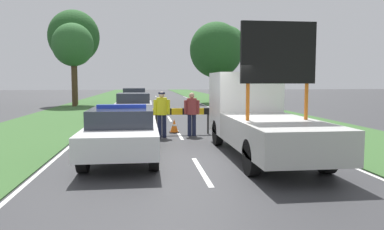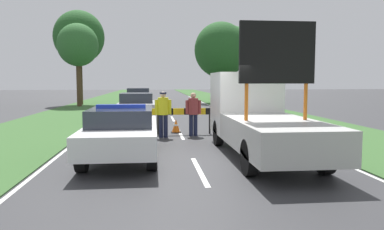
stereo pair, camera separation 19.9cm
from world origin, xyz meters
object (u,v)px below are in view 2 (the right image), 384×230
(roadside_tree_near_right, at_px, (221,50))
(roadside_tree_mid_left, at_px, (78,45))
(police_officer, at_px, (163,110))
(roadside_tree_mid_right, at_px, (232,46))
(roadside_tree_near_left, at_px, (79,37))
(traffic_cone_centre_front, at_px, (176,126))
(queued_car_sedan_silver, at_px, (137,106))
(road_barrier, at_px, (184,113))
(work_truck, at_px, (257,115))
(pedestrian_civilian, at_px, (193,111))
(queued_car_suv_grey, at_px, (139,99))
(police_car, at_px, (122,131))
(traffic_cone_near_police, at_px, (138,131))

(roadside_tree_near_right, bearing_deg, roadside_tree_mid_left, -162.05)
(police_officer, height_order, roadside_tree_mid_left, roadside_tree_mid_left)
(roadside_tree_mid_right, bearing_deg, roadside_tree_near_left, -164.28)
(roadside_tree_near_left, bearing_deg, traffic_cone_centre_front, -68.61)
(police_officer, bearing_deg, queued_car_sedan_silver, -53.03)
(road_barrier, bearing_deg, roadside_tree_mid_right, 65.91)
(work_truck, height_order, pedestrian_civilian, work_truck)
(road_barrier, distance_m, roadside_tree_near_left, 21.12)
(work_truck, height_order, queued_car_suv_grey, work_truck)
(roadside_tree_near_left, xyz_separation_m, roadside_tree_near_right, (12.87, 1.90, -0.84))
(queued_car_suv_grey, bearing_deg, roadside_tree_near_left, -51.85)
(police_officer, xyz_separation_m, pedestrian_civilian, (1.16, 0.28, -0.04))
(queued_car_sedan_silver, bearing_deg, queued_car_suv_grey, -88.53)
(police_car, distance_m, traffic_cone_near_police, 3.61)
(traffic_cone_near_police, bearing_deg, queued_car_sedan_silver, 92.91)
(police_car, height_order, queued_car_sedan_silver, police_car)
(police_car, xyz_separation_m, roadside_tree_near_right, (7.35, 25.45, 4.30))
(work_truck, distance_m, roadside_tree_mid_right, 28.13)
(pedestrian_civilian, relative_size, queued_car_suv_grey, 0.40)
(queued_car_suv_grey, bearing_deg, roadside_tree_mid_left, -42.53)
(roadside_tree_near_left, bearing_deg, pedestrian_civilian, -68.00)
(roadside_tree_mid_left, bearing_deg, queued_car_suv_grey, -42.53)
(road_barrier, relative_size, queued_car_sedan_silver, 0.61)
(queued_car_suv_grey, distance_m, roadside_tree_near_left, 10.01)
(traffic_cone_centre_front, distance_m, roadside_tree_near_left, 20.79)
(police_car, xyz_separation_m, work_truck, (3.86, 0.29, 0.38))
(road_barrier, distance_m, roadside_tree_near_right, 22.01)
(roadside_tree_near_right, distance_m, roadside_tree_mid_right, 2.70)
(police_car, relative_size, road_barrier, 1.92)
(pedestrian_civilian, height_order, traffic_cone_near_police, pedestrian_civilian)
(police_car, distance_m, work_truck, 3.89)
(work_truck, bearing_deg, traffic_cone_near_police, -42.21)
(work_truck, relative_size, road_barrier, 2.43)
(work_truck, distance_m, road_barrier, 4.58)
(police_officer, distance_m, queued_car_sedan_silver, 6.06)
(queued_car_suv_grey, relative_size, roadside_tree_near_left, 0.51)
(pedestrian_civilian, relative_size, roadside_tree_mid_right, 0.22)
(traffic_cone_centre_front, bearing_deg, road_barrier, -54.03)
(queued_car_suv_grey, relative_size, roadside_tree_mid_left, 0.61)
(police_officer, distance_m, traffic_cone_near_police, 1.19)
(traffic_cone_near_police, distance_m, roadside_tree_near_right, 23.48)
(road_barrier, distance_m, roadside_tree_mid_left, 18.85)
(traffic_cone_centre_front, bearing_deg, queued_car_sedan_silver, 110.70)
(traffic_cone_centre_front, bearing_deg, traffic_cone_near_police, -137.58)
(police_officer, height_order, pedestrian_civilian, police_officer)
(roadside_tree_near_left, distance_m, roadside_tree_mid_left, 2.37)
(queued_car_suv_grey, bearing_deg, traffic_cone_centre_front, 99.41)
(roadside_tree_near_left, height_order, roadside_tree_mid_left, roadside_tree_near_left)
(police_car, distance_m, pedestrian_civilian, 4.64)
(road_barrier, xyz_separation_m, traffic_cone_near_police, (-1.77, -0.94, -0.57))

